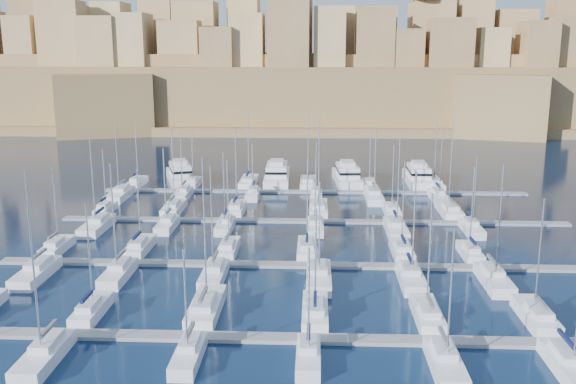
{
  "coord_description": "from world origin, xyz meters",
  "views": [
    {
      "loc": [
        0.31,
        -92.89,
        28.6
      ],
      "look_at": [
        -3.98,
        6.0,
        6.05
      ],
      "focal_mm": 40.0,
      "sensor_mm": 36.0,
      "label": 1
    }
  ],
  "objects_px": {
    "sailboat_2": "(206,307)",
    "motor_yacht_a": "(180,174)",
    "sailboat_4": "(427,314)",
    "motor_yacht_c": "(347,175)",
    "motor_yacht_d": "(418,176)",
    "motor_yacht_b": "(277,175)"
  },
  "relations": [
    {
      "from": "sailboat_2",
      "to": "motor_yacht_c",
      "type": "bearing_deg",
      "value": 74.98
    },
    {
      "from": "motor_yacht_a",
      "to": "motor_yacht_b",
      "type": "bearing_deg",
      "value": 1.66
    },
    {
      "from": "motor_yacht_a",
      "to": "motor_yacht_c",
      "type": "distance_m",
      "value": 35.84
    },
    {
      "from": "motor_yacht_a",
      "to": "motor_yacht_d",
      "type": "height_order",
      "value": "same"
    },
    {
      "from": "motor_yacht_b",
      "to": "motor_yacht_d",
      "type": "height_order",
      "value": "same"
    },
    {
      "from": "sailboat_4",
      "to": "motor_yacht_d",
      "type": "xyz_separation_m",
      "value": [
        9.69,
        69.8,
        0.98
      ]
    },
    {
      "from": "sailboat_4",
      "to": "motor_yacht_a",
      "type": "height_order",
      "value": "sailboat_4"
    },
    {
      "from": "sailboat_2",
      "to": "motor_yacht_a",
      "type": "bearing_deg",
      "value": 104.03
    },
    {
      "from": "sailboat_2",
      "to": "sailboat_4",
      "type": "height_order",
      "value": "sailboat_2"
    },
    {
      "from": "sailboat_2",
      "to": "sailboat_4",
      "type": "bearing_deg",
      "value": -1.77
    },
    {
      "from": "sailboat_2",
      "to": "motor_yacht_a",
      "type": "height_order",
      "value": "sailboat_2"
    },
    {
      "from": "motor_yacht_a",
      "to": "sailboat_2",
      "type": "bearing_deg",
      "value": -75.97
    },
    {
      "from": "sailboat_2",
      "to": "motor_yacht_d",
      "type": "height_order",
      "value": "sailboat_2"
    },
    {
      "from": "sailboat_2",
      "to": "motor_yacht_a",
      "type": "relative_size",
      "value": 1.06
    },
    {
      "from": "sailboat_2",
      "to": "motor_yacht_b",
      "type": "distance_m",
      "value": 69.73
    },
    {
      "from": "motor_yacht_b",
      "to": "motor_yacht_d",
      "type": "bearing_deg",
      "value": -1.09
    },
    {
      "from": "motor_yacht_a",
      "to": "motor_yacht_d",
      "type": "distance_m",
      "value": 50.82
    },
    {
      "from": "motor_yacht_c",
      "to": "motor_yacht_b",
      "type": "bearing_deg",
      "value": 178.63
    },
    {
      "from": "sailboat_2",
      "to": "motor_yacht_a",
      "type": "distance_m",
      "value": 71.15
    },
    {
      "from": "sailboat_2",
      "to": "motor_yacht_c",
      "type": "height_order",
      "value": "sailboat_2"
    },
    {
      "from": "sailboat_4",
      "to": "motor_yacht_c",
      "type": "xyz_separation_m",
      "value": [
        -5.3,
        70.01,
        0.98
      ]
    },
    {
      "from": "sailboat_4",
      "to": "motor_yacht_c",
      "type": "distance_m",
      "value": 70.22
    }
  ]
}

